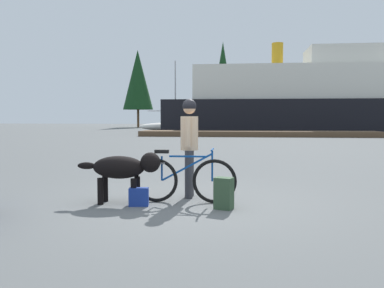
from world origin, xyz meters
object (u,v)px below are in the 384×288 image
at_px(backpack, 224,193).
at_px(bicycle, 184,179).
at_px(ferry_boat, 314,101).
at_px(sailboat_moored, 175,126).
at_px(handbag_pannier, 139,197).
at_px(dog, 124,168).
at_px(person_cyclist, 189,138).

bearing_deg(backpack, bicycle, 148.77).
height_order(ferry_boat, sailboat_moored, ferry_boat).
xyz_separation_m(handbag_pannier, sailboat_moored, (-5.00, 36.13, 0.33)).
distance_m(handbag_pannier, sailboat_moored, 36.48).
bearing_deg(handbag_pannier, dog, 152.63).
bearing_deg(bicycle, person_cyclist, 86.89).
xyz_separation_m(person_cyclist, sailboat_moored, (-5.74, 35.30, -0.61)).
bearing_deg(dog, backpack, -7.82).
bearing_deg(backpack, handbag_pannier, 176.67).
bearing_deg(backpack, sailboat_moored, 100.03).
bearing_deg(backpack, dog, 172.18).
relative_size(person_cyclist, handbag_pannier, 5.61).
distance_m(backpack, sailboat_moored, 36.77).
bearing_deg(ferry_boat, dog, -104.69).
relative_size(handbag_pannier, ferry_boat, 0.01).
bearing_deg(sailboat_moored, ferry_boat, -5.13).
height_order(backpack, sailboat_moored, sailboat_moored).
xyz_separation_m(person_cyclist, dog, (-1.04, -0.67, -0.49)).
xyz_separation_m(person_cyclist, ferry_boat, (8.07, 34.06, 1.95)).
relative_size(dog, ferry_boat, 0.05).
bearing_deg(bicycle, backpack, -31.23).
bearing_deg(ferry_boat, bicycle, -103.19).
height_order(handbag_pannier, sailboat_moored, sailboat_moored).
xyz_separation_m(dog, sailboat_moored, (-4.71, 35.98, -0.12)).
distance_m(bicycle, person_cyclist, 0.85).
relative_size(bicycle, ferry_boat, 0.06).
bearing_deg(handbag_pannier, person_cyclist, 48.03).
height_order(bicycle, sailboat_moored, sailboat_moored).
bearing_deg(ferry_boat, handbag_pannier, -104.18).
bearing_deg(dog, ferry_boat, 75.31).
xyz_separation_m(dog, handbag_pannier, (0.29, -0.15, -0.45)).
relative_size(backpack, handbag_pannier, 1.59).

